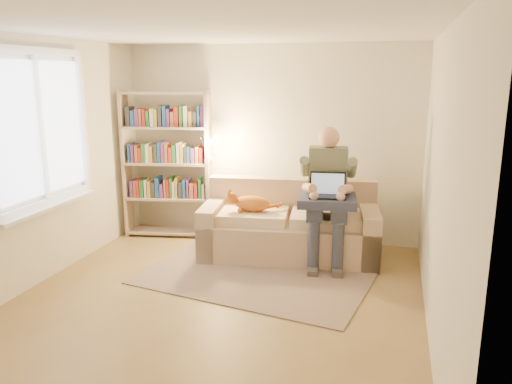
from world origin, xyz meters
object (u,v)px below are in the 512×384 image
(person, at_px, (327,189))
(laptop, at_px, (333,191))
(sofa, at_px, (290,229))
(cat, at_px, (247,203))
(bookshelf, at_px, (167,157))

(person, bearing_deg, laptop, -68.47)
(person, xyz_separation_m, laptop, (0.08, -0.15, 0.01))
(sofa, height_order, laptop, laptop)
(laptop, bearing_deg, sofa, 148.19)
(sofa, distance_m, cat, 0.64)
(sofa, relative_size, cat, 3.44)
(cat, distance_m, bookshelf, 1.44)
(cat, relative_size, laptop, 1.45)
(sofa, xyz_separation_m, bookshelf, (-1.77, 0.31, 0.78))
(sofa, xyz_separation_m, person, (0.47, -0.10, 0.57))
(person, height_order, cat, person)
(cat, xyz_separation_m, laptop, (1.04, -0.05, 0.23))
(laptop, distance_m, bookshelf, 2.40)
(sofa, distance_m, bookshelf, 1.96)
(bookshelf, bearing_deg, cat, -32.17)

